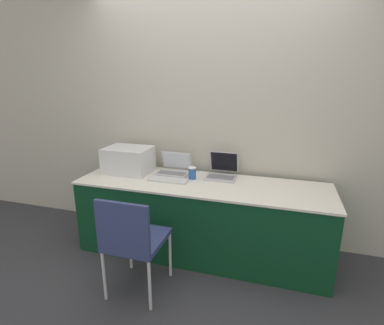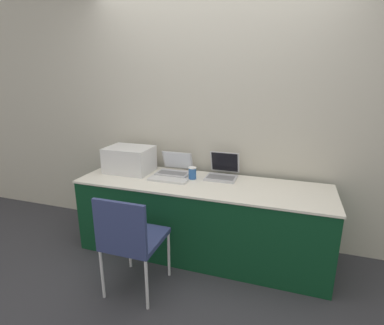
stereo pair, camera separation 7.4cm
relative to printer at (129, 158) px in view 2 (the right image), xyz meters
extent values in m
plane|color=#333338|center=(0.81, -0.44, -0.87)|extent=(14.00, 14.00, 0.00)
cube|color=#B7B2A3|center=(0.81, 0.33, 0.43)|extent=(8.00, 0.05, 2.60)
cube|color=#0C381E|center=(0.81, -0.10, -0.51)|extent=(2.34, 0.67, 0.71)
cube|color=silver|center=(0.81, -0.10, -0.15)|extent=(2.36, 0.69, 0.02)
cube|color=silver|center=(0.00, 0.00, -0.01)|extent=(0.46, 0.35, 0.26)
cube|color=#51565B|center=(0.00, -0.03, 0.10)|extent=(0.37, 0.27, 0.05)
cube|color=#B7B7BC|center=(0.46, 0.05, -0.13)|extent=(0.33, 0.20, 0.02)
cube|color=slate|center=(0.46, 0.04, -0.12)|extent=(0.29, 0.11, 0.00)
cube|color=#B7B7BC|center=(0.46, 0.19, -0.03)|extent=(0.33, 0.08, 0.19)
cube|color=silver|center=(0.46, 0.18, -0.03)|extent=(0.29, 0.07, 0.17)
cube|color=#B7B7BC|center=(0.96, 0.07, -0.13)|extent=(0.29, 0.23, 0.02)
cube|color=slate|center=(0.96, 0.06, -0.12)|extent=(0.26, 0.13, 0.00)
cube|color=#B7B7BC|center=(0.96, 0.23, -0.01)|extent=(0.29, 0.08, 0.22)
cube|color=black|center=(0.96, 0.22, -0.01)|extent=(0.26, 0.07, 0.20)
cube|color=silver|center=(0.49, -0.15, -0.13)|extent=(0.38, 0.13, 0.02)
cylinder|color=#285699|center=(0.69, -0.01, -0.09)|extent=(0.07, 0.07, 0.11)
cylinder|color=white|center=(0.69, -0.01, -0.03)|extent=(0.08, 0.08, 0.01)
cube|color=navy|center=(0.46, -0.75, -0.43)|extent=(0.42, 0.46, 0.04)
cube|color=navy|center=(0.46, -0.97, -0.21)|extent=(0.42, 0.03, 0.39)
cylinder|color=silver|center=(0.27, -0.54, -0.66)|extent=(0.02, 0.02, 0.42)
cylinder|color=silver|center=(0.66, -0.54, -0.66)|extent=(0.02, 0.02, 0.42)
cylinder|color=silver|center=(0.27, -0.96, -0.66)|extent=(0.02, 0.02, 0.42)
cylinder|color=silver|center=(0.66, -0.96, -0.66)|extent=(0.02, 0.02, 0.42)
camera|label=1|loc=(1.50, -2.65, 0.83)|focal=28.00mm
camera|label=2|loc=(1.57, -2.63, 0.83)|focal=28.00mm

